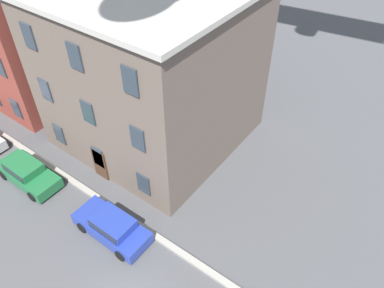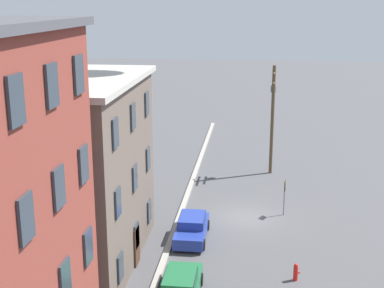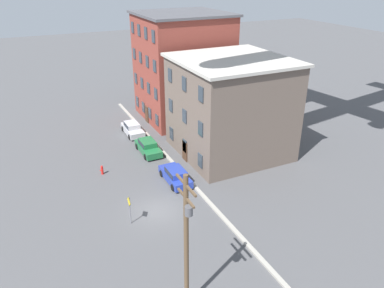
# 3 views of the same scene
# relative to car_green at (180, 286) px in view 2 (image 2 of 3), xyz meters

# --- Properties ---
(ground_plane) EXTENTS (200.00, 200.00, 0.00)m
(ground_plane) POSITION_rel_car_green_xyz_m (10.86, -3.01, -0.75)
(ground_plane) COLOR #4C4C4F
(kerb_strip) EXTENTS (56.00, 0.36, 0.16)m
(kerb_strip) POSITION_rel_car_green_xyz_m (10.86, 1.49, -0.67)
(kerb_strip) COLOR #9E998E
(kerb_strip) RESTS_ON ground_plane
(apartment_midblock) EXTENTS (11.43, 11.24, 10.46)m
(apartment_midblock) POSITION_rel_car_green_xyz_m (3.44, 8.35, 4.49)
(apartment_midblock) COLOR #66564C
(apartment_midblock) RESTS_ON ground_plane
(car_green) EXTENTS (4.40, 1.92, 1.43)m
(car_green) POSITION_rel_car_green_xyz_m (0.00, 0.00, 0.00)
(car_green) COLOR #1E6638
(car_green) RESTS_ON ground_plane
(car_blue) EXTENTS (4.40, 1.92, 1.43)m
(car_blue) POSITION_rel_car_green_xyz_m (7.11, 0.27, 0.00)
(car_blue) COLOR #233899
(car_blue) RESTS_ON ground_plane
(caution_sign) EXTENTS (0.90, 0.08, 2.56)m
(caution_sign) POSITION_rel_car_green_xyz_m (11.54, -5.59, 0.95)
(caution_sign) COLOR slate
(caution_sign) RESTS_ON ground_plane
(utility_pole) EXTENTS (2.40, 0.44, 9.22)m
(utility_pole) POSITION_rel_car_green_xyz_m (20.87, -4.89, 4.43)
(utility_pole) COLOR brown
(utility_pole) RESTS_ON ground_plane
(fire_hydrant) EXTENTS (0.24, 0.34, 0.96)m
(fire_hydrant) POSITION_rel_car_green_xyz_m (2.60, -5.79, -0.27)
(fire_hydrant) COLOR red
(fire_hydrant) RESTS_ON ground_plane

